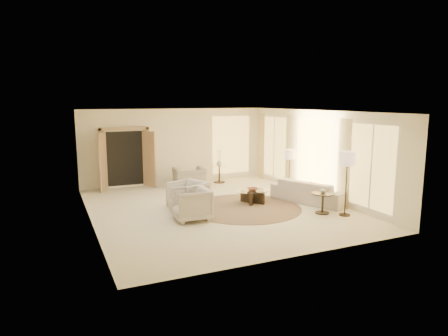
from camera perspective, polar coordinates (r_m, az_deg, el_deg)
name	(u,v)px	position (r m, az deg, el deg)	size (l,w,h in m)	color
room	(217,161)	(11.41, -1.02, 1.03)	(7.04, 8.04, 2.83)	#EBE3C8
windows_right	(314,155)	(13.22, 12.71, 1.78)	(0.10, 6.40, 2.40)	#EEBF5F
window_back_corner	(231,145)	(15.92, 1.04, 3.33)	(1.70, 0.10, 2.40)	#EEBF5F
curtains_right	(297,154)	(13.92, 10.33, 2.04)	(0.06, 5.20, 2.60)	#C8BC8F
french_doors	(126,159)	(14.57, -13.88, 1.32)	(1.95, 0.66, 2.16)	tan
area_rug	(244,208)	(11.75, 2.89, -5.67)	(3.34, 3.34, 0.01)	#433124
sofa	(310,191)	(12.59, 12.18, -3.25)	(2.36, 0.92, 0.69)	beige
armchair_left	(188,195)	(11.39, -5.16, -3.80)	(0.90, 0.85, 0.93)	beige
armchair_right	(191,203)	(10.52, -4.69, -4.95)	(0.91, 0.85, 0.93)	beige
accent_chair	(189,175)	(14.39, -4.97, -0.94)	(1.08, 0.70, 0.94)	gray
coffee_table	(253,195)	(12.22, 4.10, -3.91)	(1.09, 1.09, 0.39)	black
end_table	(323,200)	(11.41, 13.93, -4.39)	(0.61, 0.61, 0.58)	black
side_table	(219,172)	(15.21, -0.68, -0.61)	(0.56, 0.56, 0.65)	black
floor_lamp_near	(290,156)	(13.37, 9.37, 1.66)	(0.36, 0.36, 1.50)	black
floor_lamp_far	(347,161)	(11.16, 17.21, 0.92)	(0.43, 0.43, 1.76)	black
bowl	(253,189)	(12.17, 4.11, -3.05)	(0.34, 0.34, 0.08)	brown
end_vase	(323,190)	(11.35, 13.98, -3.11)	(0.16, 0.16, 0.17)	silver
side_vase	(219,163)	(15.15, -0.69, 0.76)	(0.22, 0.22, 0.23)	silver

